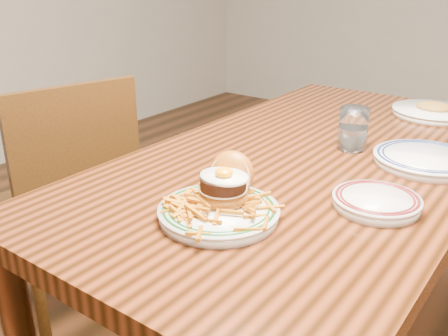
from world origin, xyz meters
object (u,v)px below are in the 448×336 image
Objects in this scene: table at (315,183)px; main_plate at (221,201)px; side_plate at (377,201)px; chair_left at (69,199)px.

table is 0.47m from main_plate.
chair_left is at bearing 165.90° from side_plate.
side_plate reaches higher than table.
table is 1.76× the size of chair_left.
chair_left is 1.09m from side_plate.
side_plate is at bearing 23.39° from main_plate.
main_plate is at bearing 1.06° from chair_left.
chair_left reaches higher than side_plate.
table is 8.48× the size of side_plate.
main_plate is 0.34m from side_plate.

